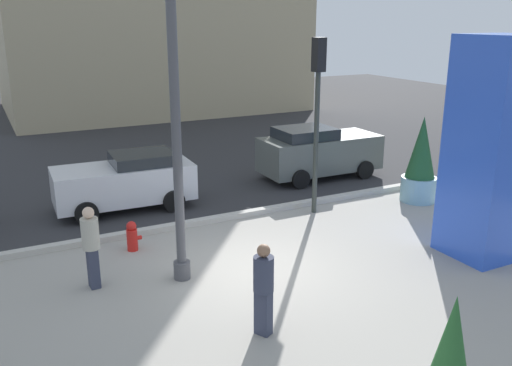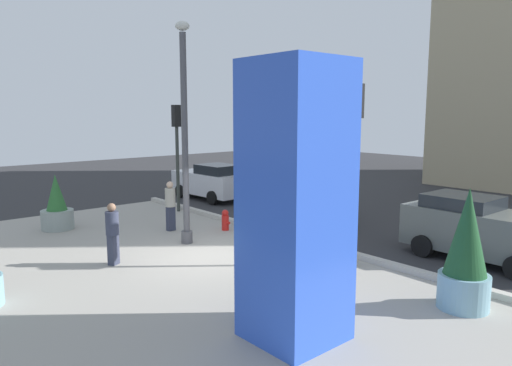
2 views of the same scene
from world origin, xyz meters
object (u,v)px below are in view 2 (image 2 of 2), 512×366
object	(u,v)px
car_curb_east	(300,200)
pedestrian_by_curb	(170,203)
lamp_post	(185,139)
pedestrian_on_sidewalk	(112,231)
potted_plant_curbside	(466,255)
traffic_light_corner	(355,146)
potted_plant_by_pillar	(57,208)
traffic_light_far_side	(177,140)
car_passing_lane	(480,229)
fire_hydrant	(225,220)
art_pillar_blue	(296,203)
car_intersection	(211,181)

from	to	relation	value
car_curb_east	pedestrian_by_curb	size ratio (longest dim) A/B	2.26
lamp_post	pedestrian_on_sidewalk	xyz separation A→B (m)	(0.54, -2.72, -2.40)
lamp_post	potted_plant_curbside	world-z (taller)	lamp_post
traffic_light_corner	pedestrian_by_curb	distance (m)	7.22
potted_plant_by_pillar	traffic_light_far_side	world-z (taller)	traffic_light_far_side
car_passing_lane	traffic_light_far_side	bearing A→B (deg)	-166.16
fire_hydrant	pedestrian_on_sidewalk	xyz separation A→B (m)	(1.09, -4.69, 0.60)
traffic_light_corner	car_passing_lane	world-z (taller)	traffic_light_corner
potted_plant_curbside	car_curb_east	bearing A→B (deg)	157.12
potted_plant_curbside	fire_hydrant	size ratio (longest dim) A/B	3.50
traffic_light_far_side	car_passing_lane	bearing A→B (deg)	13.84
potted_plant_by_pillar	fire_hydrant	world-z (taller)	potted_plant_by_pillar
art_pillar_blue	car_intersection	bearing A→B (deg)	150.51
lamp_post	traffic_light_corner	distance (m)	5.34
car_curb_east	car_intersection	bearing A→B (deg)	178.68
car_passing_lane	car_curb_east	bearing A→B (deg)	-178.39
fire_hydrant	traffic_light_far_side	size ratio (longest dim) A/B	0.17
fire_hydrant	traffic_light_corner	size ratio (longest dim) A/B	0.15
potted_plant_by_pillar	pedestrian_on_sidewalk	bearing A→B (deg)	-2.33
car_intersection	art_pillar_blue	bearing A→B (deg)	-29.49
car_passing_lane	pedestrian_on_sidewalk	distance (m)	10.26
traffic_light_far_side	car_intersection	distance (m)	3.83
pedestrian_by_curb	potted_plant_curbside	bearing A→B (deg)	6.87
traffic_light_corner	pedestrian_by_curb	world-z (taller)	traffic_light_corner
potted_plant_curbside	car_passing_lane	bearing A→B (deg)	109.53
lamp_post	potted_plant_by_pillar	xyz separation A→B (m)	(-4.63, -2.51, -2.59)
art_pillar_blue	pedestrian_by_curb	world-z (taller)	art_pillar_blue
lamp_post	fire_hydrant	distance (m)	3.63
traffic_light_far_side	car_curb_east	distance (m)	5.76
traffic_light_corner	potted_plant_curbside	bearing A→B (deg)	-9.77
car_passing_lane	potted_plant_by_pillar	bearing A→B (deg)	-146.10
potted_plant_by_pillar	car_intersection	distance (m)	7.86
traffic_light_corner	car_intersection	world-z (taller)	traffic_light_corner
pedestrian_on_sidewalk	potted_plant_by_pillar	bearing A→B (deg)	177.67
traffic_light_corner	art_pillar_blue	bearing A→B (deg)	-65.32
potted_plant_curbside	pedestrian_by_curb	world-z (taller)	potted_plant_curbside
fire_hydrant	car_intersection	bearing A→B (deg)	149.03
traffic_light_far_side	pedestrian_by_curb	size ratio (longest dim) A/B	2.53
car_passing_lane	pedestrian_on_sidewalk	bearing A→B (deg)	-128.75
fire_hydrant	traffic_light_corner	distance (m)	6.13
car_curb_east	car_passing_lane	bearing A→B (deg)	1.61
car_passing_lane	pedestrian_by_curb	distance (m)	9.97
fire_hydrant	car_passing_lane	bearing A→B (deg)	23.78
lamp_post	potted_plant_by_pillar	world-z (taller)	lamp_post
car_curb_east	car_passing_lane	distance (m)	6.83
potted_plant_curbside	traffic_light_corner	world-z (taller)	traffic_light_corner
lamp_post	car_curb_east	size ratio (longest dim) A/B	1.71
art_pillar_blue	car_curb_east	size ratio (longest dim) A/B	1.26
potted_plant_curbside	car_curb_east	world-z (taller)	potted_plant_curbside
traffic_light_corner	pedestrian_on_sidewalk	world-z (taller)	traffic_light_corner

